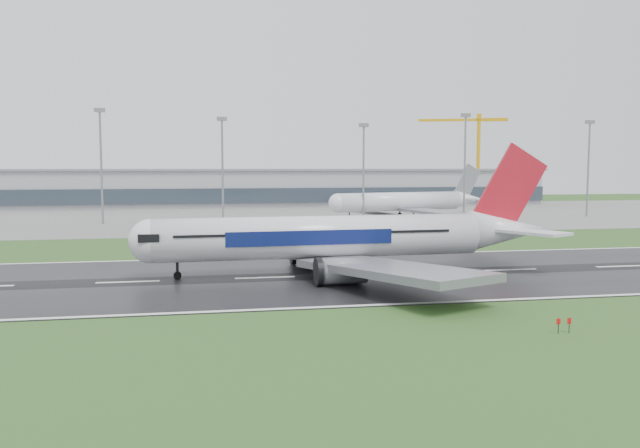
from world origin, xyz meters
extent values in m
plane|color=#264B1B|center=(0.00, 0.00, 0.00)|extent=(520.00, 520.00, 0.00)
cube|color=black|center=(0.00, 0.00, 0.05)|extent=(400.00, 45.00, 0.10)
cube|color=slate|center=(0.00, 125.00, 0.04)|extent=(400.00, 130.00, 0.08)
cube|color=gray|center=(0.00, 185.00, 7.50)|extent=(240.00, 36.00, 15.00)
cylinder|color=gray|center=(-57.38, 100.00, 16.20)|extent=(0.64, 0.64, 32.41)
cylinder|color=gray|center=(-22.56, 100.00, 15.19)|extent=(0.64, 0.64, 30.39)
cylinder|color=gray|center=(21.07, 100.00, 14.51)|extent=(0.64, 0.64, 29.02)
cylinder|color=gray|center=(54.69, 100.00, 16.28)|extent=(0.64, 0.64, 32.56)
cylinder|color=gray|center=(98.64, 100.00, 15.48)|extent=(0.64, 0.64, 30.96)
camera|label=1|loc=(-29.59, -96.25, 16.85)|focal=36.23mm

